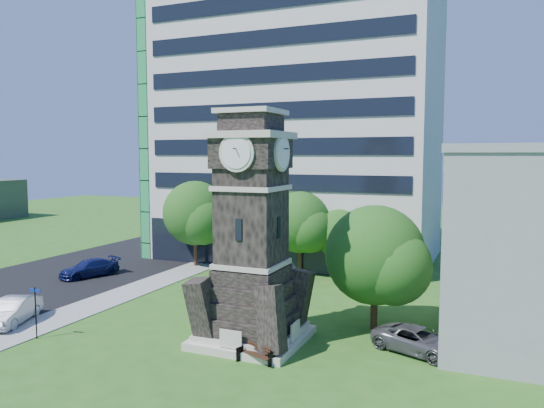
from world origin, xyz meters
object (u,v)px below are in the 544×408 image
at_px(car_street_north, 89,268).
at_px(park_bench, 256,353).
at_px(clock_tower, 252,243).
at_px(car_street_mid, 13,311).
at_px(car_east_lot, 418,340).
at_px(street_sign, 36,307).

xyz_separation_m(car_street_north, park_bench, (20.12, -11.03, -0.22)).
distance_m(clock_tower, park_bench, 5.66).
height_order(clock_tower, car_street_north, clock_tower).
relative_size(car_street_mid, car_street_north, 0.94).
bearing_deg(clock_tower, car_east_lot, 11.65).
distance_m(car_street_mid, car_east_lot, 23.06).
xyz_separation_m(car_street_mid, park_bench, (15.67, 0.22, -0.27)).
relative_size(car_street_mid, park_bench, 2.58).
distance_m(park_bench, street_sign, 12.50).
relative_size(clock_tower, car_east_lot, 2.64).
distance_m(car_street_mid, car_street_north, 12.10).
relative_size(clock_tower, car_street_north, 2.53).
bearing_deg(clock_tower, street_sign, -158.80).
xyz_separation_m(clock_tower, street_sign, (-10.89, -4.22, -3.52)).
height_order(clock_tower, park_bench, clock_tower).
distance_m(clock_tower, street_sign, 12.19).
distance_m(car_street_mid, street_sign, 3.75).
bearing_deg(car_east_lot, park_bench, 143.24).
distance_m(car_east_lot, park_bench, 8.19).
bearing_deg(car_east_lot, car_street_north, 97.28).
bearing_deg(park_bench, clock_tower, 141.09).
bearing_deg(street_sign, park_bench, 1.93).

